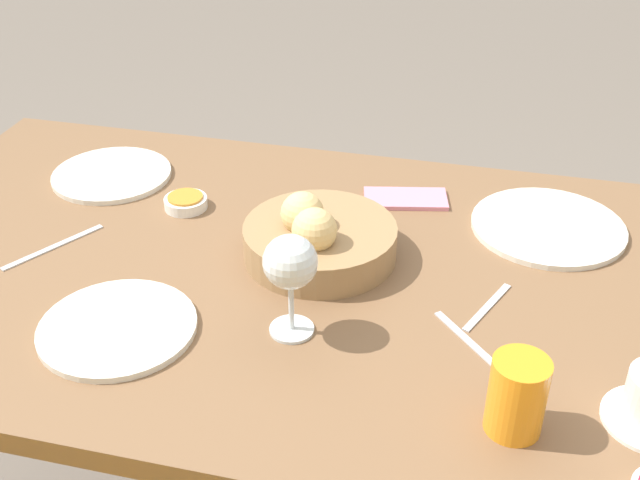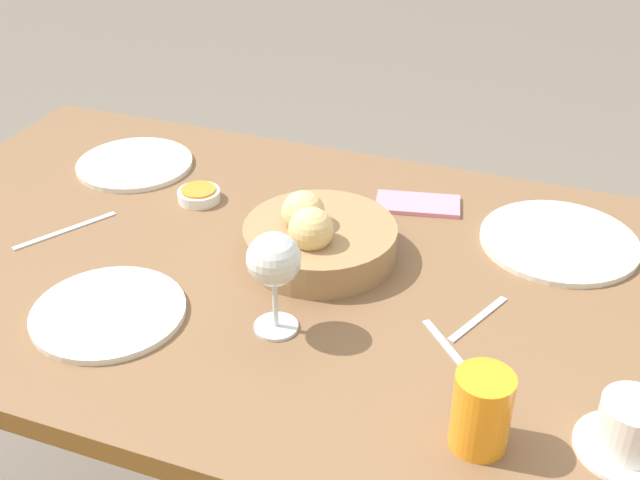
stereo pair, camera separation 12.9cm
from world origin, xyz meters
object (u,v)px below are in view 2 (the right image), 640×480
plate_far_center (108,312)px  coffee_cup (630,429)px  cell_phone (418,204)px  bread_basket (318,238)px  knife_silver (66,231)px  plate_near_right (135,164)px  jam_bowl_honey (199,195)px  wine_glass (274,263)px  spoon_coffee (478,319)px  juice_glass (481,411)px  fork_silver (458,360)px  plate_near_left (559,241)px

plate_far_center → coffee_cup: (-0.72, 0.01, 0.03)m
coffee_cup → cell_phone: coffee_cup is taller
bread_basket → coffee_cup: 0.55m
knife_silver → plate_far_center: bearing=138.9°
bread_basket → coffee_cup: bearing=151.9°
plate_near_right → jam_bowl_honey: 0.20m
plate_near_right → wine_glass: wine_glass is taller
knife_silver → spoon_coffee: same height
wine_glass → spoon_coffee: size_ratio=1.18×
juice_glass → spoon_coffee: size_ratio=0.78×
plate_near_right → jam_bowl_honey: (-0.18, 0.08, 0.01)m
juice_glass → coffee_cup: 0.17m
bread_basket → fork_silver: 0.32m
juice_glass → spoon_coffee: 0.25m
plate_near_right → juice_glass: size_ratio=2.18×
juice_glass → jam_bowl_honey: (0.59, -0.41, -0.04)m
wine_glass → spoon_coffee: 0.31m
spoon_coffee → cell_phone: 0.33m
cell_phone → plate_far_center: bearing=54.0°
fork_silver → juice_glass: bearing=110.9°
bread_basket → fork_silver: bread_basket is taller
plate_far_center → cell_phone: bearing=-126.0°
plate_near_right → spoon_coffee: plate_near_right is taller
plate_near_left → plate_far_center: (0.59, 0.43, 0.00)m
fork_silver → knife_silver: 0.71m
plate_near_left → knife_silver: plate_near_left is taller
spoon_coffee → cell_phone: (0.17, -0.29, 0.00)m
plate_near_right → plate_far_center: 0.48m
cell_phone → plate_near_left: bearing=170.9°
coffee_cup → wine_glass: bearing=-7.9°
bread_basket → knife_silver: 0.44m
plate_far_center → jam_bowl_honey: (0.04, -0.35, 0.01)m
coffee_cup → knife_silver: bearing=-11.2°
fork_silver → spoon_coffee: bearing=-94.6°
juice_glass → cell_phone: (0.21, -0.53, -0.05)m
bread_basket → jam_bowl_honey: bearing=-20.2°
plate_far_center → juice_glass: juice_glass is taller
plate_near_left → jam_bowl_honey: bearing=7.1°
plate_near_left → cell_phone: (0.25, -0.04, -0.00)m
fork_silver → spoon_coffee: 0.10m
coffee_cup → fork_silver: coffee_cup is taller
bread_basket → jam_bowl_honey: (0.27, -0.10, -0.02)m
wine_glass → knife_silver: 0.47m
plate_near_right → fork_silver: plate_near_right is taller
knife_silver → cell_phone: bearing=-151.4°
bread_basket → jam_bowl_honey: size_ratio=3.23×
wine_glass → knife_silver: size_ratio=0.94×
juice_glass → knife_silver: juice_glass is taller
plate_near_right → jam_bowl_honey: jam_bowl_honey is taller
plate_near_left → coffee_cup: (-0.12, 0.44, 0.03)m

